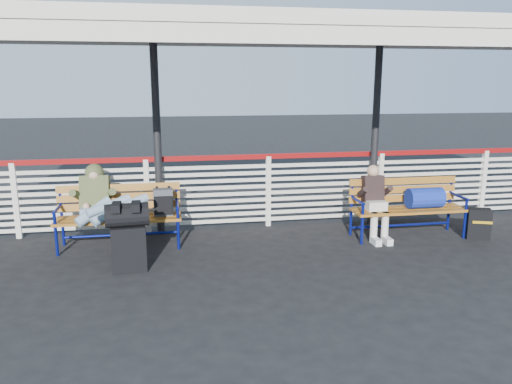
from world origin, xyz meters
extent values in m
plane|color=black|center=(0.00, 0.00, 0.00)|extent=(60.00, 60.00, 0.00)
cube|color=silver|center=(0.00, 1.90, 0.60)|extent=(12.00, 0.04, 1.04)
cube|color=maroon|center=(0.00, 1.90, 1.20)|extent=(12.00, 0.06, 0.08)
cube|color=silver|center=(0.00, 0.90, 3.08)|extent=(12.60, 3.60, 0.16)
cube|color=silver|center=(0.00, -0.85, 2.95)|extent=(12.60, 0.06, 0.30)
cylinder|color=black|center=(-1.80, 1.75, 1.50)|extent=(0.12, 0.12, 3.00)
cylinder|color=black|center=(1.80, 1.75, 1.50)|extent=(0.12, 0.12, 3.00)
cube|color=black|center=(-2.19, 0.18, 0.30)|extent=(0.46, 0.30, 0.60)
cylinder|color=black|center=(-2.19, 0.18, 0.75)|extent=(0.57, 0.35, 0.30)
cube|color=#A56A20|center=(-2.39, 1.13, 0.45)|extent=(1.80, 0.50, 0.04)
cube|color=#A56A20|center=(-2.39, 1.39, 0.72)|extent=(1.80, 0.10, 0.40)
cylinder|color=navy|center=(-3.24, 0.93, 0.23)|extent=(0.04, 0.04, 0.45)
cylinder|color=navy|center=(-1.54, 0.93, 0.23)|extent=(0.04, 0.04, 0.45)
cylinder|color=navy|center=(-3.24, 1.40, 0.45)|extent=(0.04, 0.04, 0.90)
cylinder|color=navy|center=(-1.54, 1.40, 0.45)|extent=(0.04, 0.04, 0.90)
cube|color=#46484D|center=(-1.74, 1.15, 0.67)|extent=(0.28, 0.18, 0.40)
cube|color=#A56A20|center=(2.05, 0.87, 0.45)|extent=(1.80, 0.50, 0.04)
cube|color=#A56A20|center=(2.05, 1.13, 0.72)|extent=(1.80, 0.10, 0.40)
cylinder|color=navy|center=(1.20, 0.67, 0.23)|extent=(0.04, 0.04, 0.45)
cylinder|color=navy|center=(2.90, 0.67, 0.23)|extent=(0.04, 0.04, 0.45)
cylinder|color=navy|center=(1.20, 1.14, 0.45)|extent=(0.04, 0.04, 0.90)
cylinder|color=navy|center=(2.90, 1.14, 0.45)|extent=(0.04, 0.04, 0.90)
cylinder|color=navy|center=(2.30, 0.87, 0.63)|extent=(0.55, 0.32, 0.32)
cube|color=#829AB0|center=(-2.74, 1.18, 0.54)|extent=(0.36, 0.26, 0.18)
cube|color=#46502A|center=(-2.74, 1.38, 0.80)|extent=(0.42, 0.38, 0.53)
sphere|color=#46502A|center=(-2.74, 1.48, 1.08)|extent=(0.28, 0.28, 0.28)
sphere|color=tan|center=(-2.74, 1.44, 1.07)|extent=(0.21, 0.21, 0.21)
cube|color=black|center=(-2.31, 0.12, 0.87)|extent=(0.11, 0.27, 0.10)
cube|color=black|center=(-2.07, 0.12, 0.87)|extent=(0.11, 0.27, 0.10)
cube|color=beige|center=(1.50, 0.90, 0.53)|extent=(0.30, 0.24, 0.16)
cube|color=black|center=(1.50, 1.04, 0.78)|extent=(0.32, 0.23, 0.42)
sphere|color=tan|center=(1.50, 1.06, 1.05)|extent=(0.19, 0.19, 0.19)
cylinder|color=beige|center=(1.41, 0.72, 0.24)|extent=(0.11, 0.11, 0.46)
cylinder|color=beige|center=(1.59, 0.72, 0.24)|extent=(0.11, 0.11, 0.46)
cube|color=silver|center=(1.41, 0.62, 0.05)|extent=(0.10, 0.24, 0.10)
cube|color=silver|center=(1.59, 0.62, 0.05)|extent=(0.10, 0.24, 0.10)
cube|color=black|center=(3.10, 0.62, 0.24)|extent=(0.39, 0.30, 0.48)
cube|color=#C38912|center=(3.10, 0.52, 0.29)|extent=(0.28, 0.11, 0.04)
camera|label=1|loc=(-1.63, -6.16, 2.42)|focal=35.00mm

